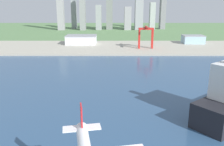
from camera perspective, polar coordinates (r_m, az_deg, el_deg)
ground_plane at (r=247.42m, az=-1.57°, el=-1.73°), size 2400.00×2400.00×0.00m
water_bay at (r=191.06m, az=-1.97°, el=-7.14°), size 840.00×360.00×0.15m
industrial_pier at (r=432.14m, az=-1.01°, el=6.05°), size 840.00×140.00×2.50m
port_crane_red at (r=413.38m, az=7.73°, el=9.36°), size 24.34×39.95×36.83m
warehouse_main at (r=463.70m, az=-7.42°, el=7.77°), size 56.01×38.12×16.21m
warehouse_annex at (r=491.73m, az=18.17°, el=7.52°), size 39.26×27.44×15.29m
distant_skyline at (r=752.18m, az=-0.02°, el=14.15°), size 322.65×71.39×146.38m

